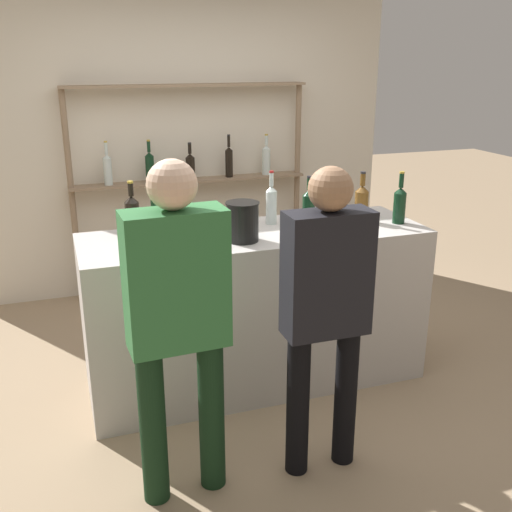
# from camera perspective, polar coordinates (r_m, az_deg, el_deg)

# --- Properties ---
(ground_plane) EXTENTS (16.00, 16.00, 0.00)m
(ground_plane) POSITION_cam_1_polar(r_m,az_deg,el_deg) (4.09, 0.00, -11.59)
(ground_plane) COLOR #9E8466
(bar_counter) EXTENTS (2.14, 0.70, 1.02)m
(bar_counter) POSITION_cam_1_polar(r_m,az_deg,el_deg) (3.85, 0.00, -5.03)
(bar_counter) COLOR #B7B2AD
(bar_counter) RESTS_ON ground_plane
(back_wall) EXTENTS (3.74, 0.12, 2.80)m
(back_wall) POSITION_cam_1_polar(r_m,az_deg,el_deg) (5.45, -6.81, 11.62)
(back_wall) COLOR beige
(back_wall) RESTS_ON ground_plane
(back_shelf) EXTENTS (2.08, 0.18, 1.82)m
(back_shelf) POSITION_cam_1_polar(r_m,az_deg,el_deg) (5.30, -6.28, 9.29)
(back_shelf) COLOR #897056
(back_shelf) RESTS_ON ground_plane
(counter_bottle_0) EXTENTS (0.08, 0.08, 0.35)m
(counter_bottle_0) POSITION_cam_1_polar(r_m,az_deg,el_deg) (3.67, 5.03, 4.42)
(counter_bottle_0) COLOR black
(counter_bottle_0) RESTS_ON bar_counter
(counter_bottle_1) EXTENTS (0.08, 0.08, 0.34)m
(counter_bottle_1) POSITION_cam_1_polar(r_m,az_deg,el_deg) (3.96, 13.52, 4.85)
(counter_bottle_1) COLOR black
(counter_bottle_1) RESTS_ON bar_counter
(counter_bottle_2) EXTENTS (0.07, 0.07, 0.34)m
(counter_bottle_2) POSITION_cam_1_polar(r_m,az_deg,el_deg) (3.84, 1.47, 5.01)
(counter_bottle_2) COLOR silver
(counter_bottle_2) RESTS_ON bar_counter
(counter_bottle_3) EXTENTS (0.08, 0.08, 0.35)m
(counter_bottle_3) POSITION_cam_1_polar(r_m,az_deg,el_deg) (3.35, -9.61, 2.72)
(counter_bottle_3) COLOR black
(counter_bottle_3) RESTS_ON bar_counter
(counter_bottle_4) EXTENTS (0.09, 0.09, 0.33)m
(counter_bottle_4) POSITION_cam_1_polar(r_m,az_deg,el_deg) (3.97, 10.02, 5.08)
(counter_bottle_4) COLOR brown
(counter_bottle_4) RESTS_ON bar_counter
(counter_bottle_5) EXTENTS (0.09, 0.09, 0.33)m
(counter_bottle_5) POSITION_cam_1_polar(r_m,az_deg,el_deg) (3.68, -11.70, 3.94)
(counter_bottle_5) COLOR black
(counter_bottle_5) RESTS_ON bar_counter
(wine_glass) EXTENTS (0.08, 0.08, 0.17)m
(wine_glass) POSITION_cam_1_polar(r_m,az_deg,el_deg) (3.81, 7.65, 4.60)
(wine_glass) COLOR silver
(wine_glass) RESTS_ON bar_counter
(ice_bucket) EXTENTS (0.20, 0.20, 0.23)m
(ice_bucket) POSITION_cam_1_polar(r_m,az_deg,el_deg) (3.48, -1.29, 3.30)
(ice_bucket) COLOR black
(ice_bucket) RESTS_ON bar_counter
(customer_center) EXTENTS (0.42, 0.21, 1.59)m
(customer_center) POSITION_cam_1_polar(r_m,az_deg,el_deg) (2.90, 6.69, -4.30)
(customer_center) COLOR black
(customer_center) RESTS_ON ground_plane
(customer_left) EXTENTS (0.46, 0.22, 1.65)m
(customer_left) POSITION_cam_1_polar(r_m,az_deg,el_deg) (2.71, -7.46, -5.28)
(customer_left) COLOR black
(customer_left) RESTS_ON ground_plane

